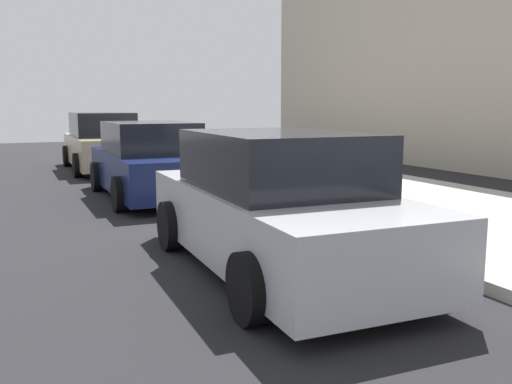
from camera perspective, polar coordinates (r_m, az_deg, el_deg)
The scene contains 14 objects.
ground_plane at distance 11.48m, azimuth -2.72°, elevation -0.51°, with size 40.00×40.00×0.00m, color black.
sidewalk_curb at distance 12.63m, azimuth 7.82°, elevation 0.59°, with size 18.00×5.00×0.14m, color #ADA89E.
suitcase_olive_0 at distance 8.02m, azimuth 11.81°, elevation -1.64°, with size 0.35×0.25×0.64m.
suitcase_red_1 at distance 8.42m, azimuth 10.13°, elevation -0.58°, with size 0.44×0.22×0.79m.
suitcase_maroon_2 at distance 8.80m, azimuth 8.24°, elevation -0.07°, with size 0.36×0.22×0.99m.
suitcase_navy_3 at distance 9.17m, azimuth 6.30°, elevation 0.02°, with size 0.43×0.27×0.94m.
suitcase_silver_4 at distance 9.67m, azimuth 5.17°, elevation 0.67°, with size 0.47×0.24×1.03m.
suitcase_black_5 at distance 10.14m, azimuth 3.73°, elevation 0.92°, with size 0.42×0.27×0.94m.
suitcase_teal_6 at distance 10.52m, azimuth 2.37°, elevation 1.43°, with size 0.35×0.21×1.01m.
fire_hydrant at distance 11.19m, azimuth 0.42°, elevation 2.13°, with size 0.39×0.21×0.79m.
bollard_post at distance 11.69m, azimuth -1.58°, elevation 2.64°, with size 0.16×0.16×0.92m, color brown.
parked_car_silver_0 at distance 6.28m, azimuth 2.26°, elevation -1.47°, with size 4.45×2.15×1.57m.
parked_car_navy_1 at distance 11.52m, azimuth -10.74°, elevation 3.00°, with size 4.34×2.03×1.53m.
parked_car_beige_2 at distance 16.82m, azimuth -15.42°, elevation 4.81°, with size 4.77×2.05×1.66m.
Camera 1 is at (-10.47, 4.32, 1.86)m, focal length 39.11 mm.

